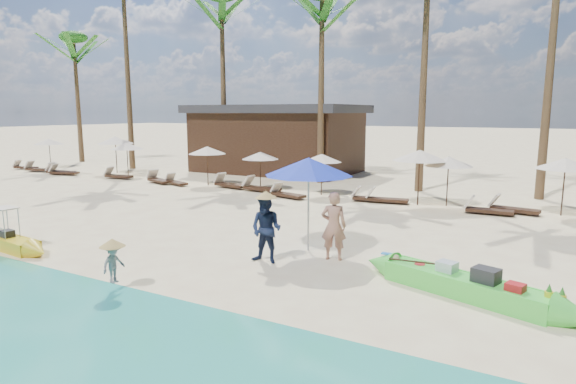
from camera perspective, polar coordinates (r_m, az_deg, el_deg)
The scene contains 36 objects.
ground at distance 13.07m, azimuth -9.65°, elevation -7.87°, with size 240.00×240.00×0.00m, color #F6E9B5.
wet_sand_strip at distance 9.94m, azimuth -28.50°, elevation -14.61°, with size 240.00×4.50×0.01m, color tan.
green_canoe at distance 11.03m, azimuth 20.16°, elevation -10.31°, with size 5.49×2.07×0.72m.
yellow_canoe at distance 16.13m, azimuth -30.57°, elevation -5.03°, with size 4.64×0.85×1.20m.
tourist at distance 12.71m, azimuth 5.43°, elevation -4.02°, with size 0.67×0.44×1.83m, color #B37860.
vendor_green at distance 12.41m, azimuth -2.59°, elevation -4.44°, with size 0.86×0.67×1.77m, color #16203C.
vendor_yellow at distance 11.22m, azimuth -19.99°, elevation -7.95°, with size 0.56×0.32×0.87m, color gray.
blue_umbrella at distance 13.24m, azimuth 2.46°, elevation 3.01°, with size 2.45×2.45×2.63m.
resort_parasol_0 at distance 37.63m, azimuth -26.48°, elevation 5.37°, with size 1.97×1.97×2.03m.
lounger_0_left at distance 37.32m, azimuth -28.78°, elevation 2.65°, with size 1.78×0.89×0.58m.
lounger_0_right at distance 35.46m, azimuth -27.53°, elevation 2.48°, with size 1.99×1.00×0.65m.
resort_parasol_1 at distance 32.60m, azimuth -19.79°, elevation 5.80°, with size 2.26×2.26×2.33m.
lounger_1_left at distance 33.40m, azimuth -25.48°, elevation 2.27°, with size 1.99×0.94×0.65m.
lounger_1_right at distance 32.92m, azimuth -25.15°, elevation 2.19°, with size 1.91×1.06×0.62m.
resort_parasol_2 at distance 30.66m, azimuth -18.57°, elevation 5.18°, with size 1.98×1.98×2.04m.
lounger_2_left at distance 29.89m, azimuth -19.59°, elevation 1.88°, with size 1.83×0.70×0.61m.
resort_parasol_3 at distance 25.92m, azimuth -9.56°, elevation 4.90°, with size 2.01×2.01×2.07m.
lounger_3_left at distance 27.34m, azimuth -15.10°, elevation 1.47°, with size 2.00×1.15×0.65m.
lounger_3_right at distance 26.45m, azimuth -13.17°, elevation 1.21°, with size 1.69×1.00×0.55m.
resort_parasol_4 at distance 23.91m, azimuth -3.32°, elevation 4.33°, with size 1.86×1.86×1.92m.
lounger_4_left at distance 24.93m, azimuth -7.01°, elevation 0.99°, with size 2.02×0.92×0.66m.
lounger_4_right at distance 23.61m, azimuth -3.37°, elevation 0.58°, with size 2.03×0.75×0.68m.
resort_parasol_5 at distance 22.48m, azimuth 4.02°, elevation 4.04°, with size 1.88×1.88×1.94m.
lounger_5_left at distance 21.89m, azimuth -0.19°, elevation -0.17°, with size 1.85×0.94×0.60m.
resort_parasol_6 at distance 20.65m, azimuth 15.34°, elevation 4.21°, with size 2.26×2.26×2.32m.
lounger_6_left at distance 21.21m, azimuth 9.61°, elevation -0.63°, with size 1.78×0.71×0.59m.
lounger_6_right at distance 21.05m, azimuth 11.40°, elevation -0.74°, with size 1.86×0.83×0.61m.
resort_parasol_7 at distance 20.83m, azimuth 18.51°, elevation 3.46°, with size 2.01×2.01×2.07m.
lounger_7_left at distance 19.87m, azimuth 22.40°, elevation -1.88°, with size 1.81×0.63×0.61m.
lounger_7_right at distance 20.48m, azimuth 24.94°, elevation -1.72°, with size 1.90×0.80×0.62m.
resort_parasol_8 at distance 20.63m, azimuth 30.05°, elevation 2.92°, with size 2.12×2.12×2.19m.
palm_0 at distance 41.32m, azimuth -23.97°, elevation 14.57°, with size 2.08×2.08×9.90m.
palm_1 at distance 35.51m, azimuth -18.87°, elevation 20.27°, with size 2.08×2.08×13.60m.
palm_2 at distance 31.27m, azimuth -7.84°, elevation 19.17°, with size 2.08×2.08×11.33m.
palm_3 at distance 26.90m, azimuth 4.04°, elevation 19.53°, with size 2.08×2.08×10.52m.
pavilion_west at distance 31.54m, azimuth -1.31°, elevation 6.42°, with size 10.80×6.60×4.30m.
Camera 1 is at (7.84, -9.72, 3.86)m, focal length 30.00 mm.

